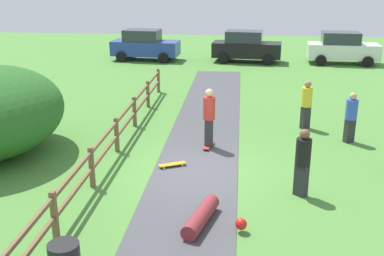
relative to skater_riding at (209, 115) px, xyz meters
The scene contains 12 objects.
ground_plane 2.20m from the skater_riding, 97.41° to the right, with size 60.00×60.00×0.00m, color #4C8438.
asphalt_path 2.19m from the skater_riding, 97.41° to the right, with size 2.40×28.00×0.02m, color #47474C.
wooden_fence 3.44m from the skater_riding, 146.45° to the right, with size 0.12×18.12×1.10m.
skater_riding is the anchor object (origin of this frame).
skater_fallen 4.97m from the skater_riding, 87.33° to the right, with size 1.40×1.64×0.36m.
skateboard_loose 2.18m from the skater_riding, 119.10° to the right, with size 0.80×0.54×0.08m.
bystander_black 4.04m from the skater_riding, 51.02° to the right, with size 0.54×0.54×1.77m.
bystander_yellow 4.06m from the skater_riding, 35.17° to the left, with size 0.53×0.53×1.75m.
bystander_blue 4.70m from the skater_riding, 12.54° to the left, with size 0.51×0.51×1.69m.
parked_car_white 16.90m from the skater_riding, 65.16° to the left, with size 4.29×2.19×1.92m.
parked_car_blue 16.17m from the skater_riding, 108.47° to the left, with size 4.31×2.24×1.92m.
parked_car_black 15.39m from the skater_riding, 85.27° to the left, with size 4.34×2.30×1.92m.
Camera 1 is at (1.15, -12.27, 5.40)m, focal length 44.08 mm.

